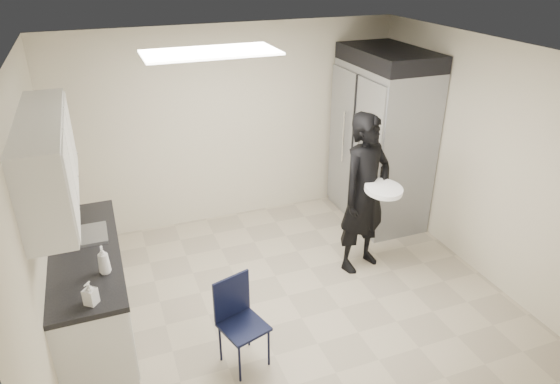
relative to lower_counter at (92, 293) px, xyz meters
name	(u,v)px	position (x,y,z in m)	size (l,w,h in m)	color
floor	(288,296)	(1.95, -0.20, -0.43)	(4.50, 4.50, 0.00)	tan
ceiling	(290,52)	(1.95, -0.20, 2.17)	(4.50, 4.50, 0.00)	white
back_wall	(232,126)	(1.95, 1.80, 0.87)	(4.50, 4.50, 0.00)	beige
left_wall	(37,230)	(-0.30, -0.20, 0.87)	(4.00, 4.00, 0.00)	beige
right_wall	(475,157)	(4.20, -0.20, 0.87)	(4.00, 4.00, 0.00)	beige
ceiling_panel	(210,52)	(1.35, 0.20, 2.14)	(1.20, 0.60, 0.02)	white
lower_counter	(92,293)	(0.00, 0.00, 0.00)	(0.60, 1.90, 0.86)	silver
countertop	(83,253)	(0.00, 0.00, 0.46)	(0.64, 1.95, 0.05)	black
sink	(85,240)	(0.02, 0.25, 0.44)	(0.42, 0.40, 0.14)	gray
faucet	(60,231)	(-0.18, 0.25, 0.59)	(0.02, 0.02, 0.24)	silver
upper_cabinets	(48,160)	(-0.13, 0.00, 1.40)	(0.35, 1.80, 0.75)	silver
towel_dispenser	(49,140)	(-0.19, 1.15, 1.19)	(0.22, 0.30, 0.35)	black
notice_sticker_left	(40,233)	(-0.29, -0.10, 0.79)	(0.00, 0.12, 0.07)	yellow
notice_sticker_right	(42,226)	(-0.29, 0.10, 0.75)	(0.00, 0.12, 0.07)	yellow
commercial_fridge	(381,145)	(3.78, 1.07, 0.62)	(0.80, 1.35, 2.10)	gray
fridge_compressor	(389,57)	(3.78, 1.07, 1.77)	(0.80, 1.35, 0.20)	black
folding_chair	(244,327)	(1.23, -0.96, -0.02)	(0.37, 0.37, 0.83)	black
man_tuxedo	(365,194)	(2.97, 0.06, 0.50)	(0.69, 0.46, 1.87)	black
bucket_lid	(384,189)	(3.05, -0.18, 0.66)	(0.41, 0.41, 0.05)	white
soap_bottle_a	(103,260)	(0.18, -0.43, 0.61)	(0.10, 0.10, 0.26)	white
soap_bottle_b	(90,293)	(0.05, -0.83, 0.58)	(0.09, 0.09, 0.20)	#B1B0BD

